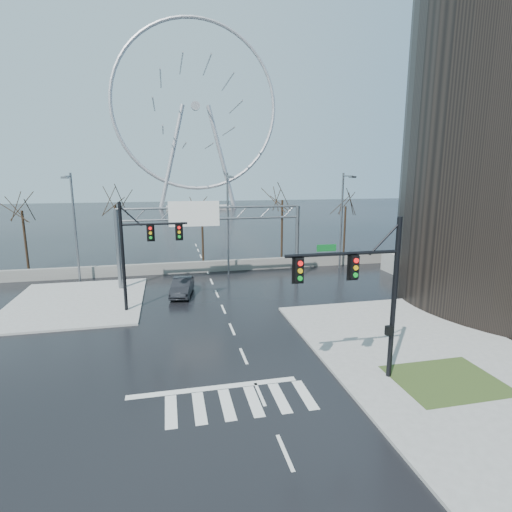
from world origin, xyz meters
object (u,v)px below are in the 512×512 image
object	(u,v)px
sign_gantry	(207,228)
ferris_wheel	(196,113)
signal_mast_near	(369,285)
signal_mast_far	(139,246)
car	(182,287)

from	to	relation	value
sign_gantry	ferris_wheel	bearing A→B (deg)	86.16
signal_mast_near	signal_mast_far	world-z (taller)	same
signal_mast_near	signal_mast_far	bearing A→B (deg)	130.26
signal_mast_near	car	size ratio (longest dim) A/B	1.84
signal_mast_far	car	distance (m)	6.09
signal_mast_near	ferris_wheel	size ratio (longest dim) A/B	0.16
sign_gantry	ferris_wheel	distance (m)	82.91
ferris_wheel	car	size ratio (longest dim) A/B	11.72
signal_mast_far	sign_gantry	world-z (taller)	signal_mast_far
sign_gantry	signal_mast_near	bearing A→B (deg)	-73.81
signal_mast_near	car	world-z (taller)	signal_mast_near
sign_gantry	car	xyz separation A→B (m)	(-2.47, -2.68, -4.47)
signal_mast_near	car	distance (m)	18.64
signal_mast_near	sign_gantry	distance (m)	19.79
signal_mast_far	ferris_wheel	size ratio (longest dim) A/B	0.16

